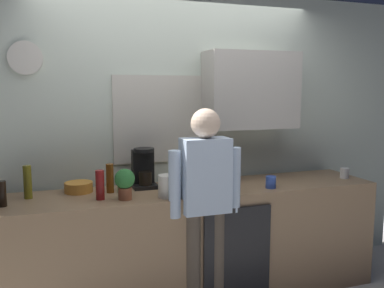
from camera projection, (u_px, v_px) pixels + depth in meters
kitchen_counter at (192, 243)px, 3.39m from camera, size 3.18×0.64×0.93m
dishwasher_panel at (237, 259)px, 3.17m from camera, size 0.56×0.02×0.84m
back_wall_assembly at (186, 131)px, 3.67m from camera, size 4.78×0.42×2.60m
coffee_maker at (144, 170)px, 3.37m from camera, size 0.20×0.20×0.33m
bottle_dark_sauce at (2, 194)px, 2.81m from camera, size 0.06×0.06×0.18m
bottle_olive_oil at (28, 182)px, 3.01m from camera, size 0.06×0.06×0.25m
bottle_red_vinegar at (100, 185)px, 2.98m from camera, size 0.06×0.06×0.22m
bottle_green_wine at (212, 175)px, 3.15m from camera, size 0.07×0.07×0.30m
bottle_amber_beer at (110, 178)px, 3.18m from camera, size 0.06×0.06×0.23m
cup_white_mug at (344, 173)px, 3.71m from camera, size 0.08×0.08×0.10m
cup_blue_mug at (271, 182)px, 3.34m from camera, size 0.08×0.08×0.10m
cup_yellow_cup at (186, 182)px, 3.38m from camera, size 0.07×0.07×0.09m
mixing_bowl at (79, 187)px, 3.21m from camera, size 0.22×0.22×0.08m
potted_plant at (125, 182)px, 2.98m from camera, size 0.15×0.15×0.23m
dish_soap at (121, 182)px, 3.21m from camera, size 0.06×0.06×0.18m
storage_canister at (167, 186)px, 3.05m from camera, size 0.14×0.14×0.17m
person_at_sink at (205, 195)px, 3.04m from camera, size 0.57×0.22×1.60m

